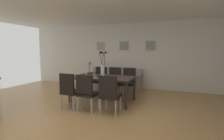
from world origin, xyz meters
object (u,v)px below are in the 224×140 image
Objects in this scene: dining_table at (103,79)px; dining_chair_far_left at (87,91)px; centerpiece_vase at (103,67)px; bowl_near_left at (83,75)px; dining_chair_mid_left at (109,93)px; bowl_far_left at (99,76)px; side_table at (89,81)px; sofa at (115,82)px; dining_chair_far_right at (114,79)px; dining_chair_near_left at (70,89)px; framed_picture_right at (150,45)px; framed_picture_center at (124,46)px; dining_chair_near_right at (100,79)px; dining_chair_mid_right at (128,80)px; table_lamp at (89,66)px; framed_picture_left at (101,46)px; bowl_near_right at (90,73)px.

dining_table is 1.96× the size of dining_chair_far_left.
bowl_near_left is at bearing -157.50° from centerpiece_vase.
dining_chair_mid_left is 1.31m from bowl_near_left.
bowl_far_left is 2.39m from side_table.
sofa is at bearing 80.56° from bowl_near_left.
dining_chair_far_right is 5.41× the size of bowl_near_left.
framed_picture_right is (1.57, 3.01, 1.19)m from dining_chair_near_left.
framed_picture_center is 1.05m from framed_picture_right.
dining_chair_near_right and dining_chair_mid_right have the same top height.
dining_chair_near_right is 0.54m from dining_chair_far_right.
dining_chair_mid_right is (0.55, 1.82, 0.00)m from dining_chair_far_left.
bowl_near_left is 0.33× the size of table_lamp.
framed_picture_left is at bearing 180.00° from framed_picture_center.
centerpiece_vase is 4.32× the size of bowl_near_right.
bowl_near_left is at bearing -66.60° from table_lamp.
dining_chair_near_right is at bearing -179.76° from dining_chair_far_right.
bowl_far_left is 1.95m from sofa.
table_lamp is 1.39× the size of framed_picture_right.
table_lamp is at bearing 157.91° from dining_chair_mid_right.
centerpiece_vase is at bearing -82.04° from sofa.
centerpiece_vase is at bearing 59.25° from dining_chair_near_left.
dining_chair_far_left reaches higher than sofa.
dining_chair_far_right reaches higher than dining_table.
framed_picture_center is at bearing 90.97° from dining_chair_far_right.
dining_chair_near_left is at bearing -120.77° from dining_chair_mid_right.
bowl_near_left is at bearing 180.00° from bowl_far_left.
dining_chair_near_left reaches higher than bowl_far_left.
framed_picture_right is (2.41, 0.46, 1.44)m from side_table.
bowl_near_right is at bearing -129.79° from framed_picture_right.
framed_picture_left reaches higher than dining_chair_mid_left.
framed_picture_center is at bearing 64.57° from sofa.
sofa is 3.94× the size of side_table.
side_table is 0.63m from table_lamp.
dining_chair_near_right is 1.05m from dining_chair_mid_right.
dining_chair_mid_left is at bearing -49.20° from bowl_far_left.
sofa is 1.52m from framed_picture_center.
bowl_near_left is at bearing -77.84° from framed_picture_left.
dining_chair_near_right is 1.00× the size of dining_chair_mid_left.
dining_chair_near_right is 2.10m from dining_chair_mid_left.
dining_chair_far_right is 0.94m from bowl_near_right.
dining_chair_far_right is at bearing -130.46° from framed_picture_right.
framed_picture_right is (0.48, 3.01, 1.19)m from dining_chair_mid_left.
dining_chair_far_left is 1.00× the size of dining_chair_far_right.
framed_picture_left is (-0.52, 3.01, 1.19)m from dining_chair_near_left.
dining_chair_near_left reaches higher than bowl_near_left.
dining_chair_near_left is 0.51m from dining_chair_far_left.
bowl_far_left is 2.52m from framed_picture_center.
centerpiece_vase is (0.53, 0.89, 0.51)m from dining_chair_near_left.
dining_chair_near_left is 2.71m from table_lamp.
dining_table is at bearing 22.42° from bowl_near_left.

